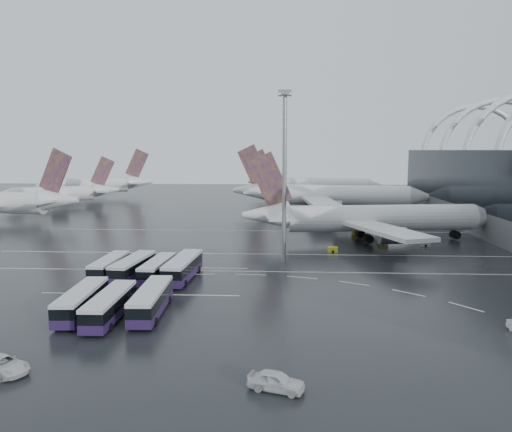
{
  "coord_description": "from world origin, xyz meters",
  "views": [
    {
      "loc": [
        -4.2,
        -82.65,
        20.02
      ],
      "look_at": [
        -9.35,
        15.29,
        7.0
      ],
      "focal_mm": 35.0,
      "sensor_mm": 36.0,
      "label": 1
    }
  ],
  "objects_px": {
    "bus_row_near_b": "(133,267)",
    "floodlight_mast": "(285,156)",
    "airliner_gate_b": "(326,196)",
    "bus_row_near_d": "(183,267)",
    "bus_row_far_b": "(110,305)",
    "gse_cart_belly_d": "(425,244)",
    "jet_remote_mid": "(62,194)",
    "gse_cart_belly_b": "(384,235)",
    "airliner_main": "(369,219)",
    "jet_remote_far": "(98,185)",
    "gse_cart_belly_a": "(383,241)",
    "jet_remote_west": "(4,203)",
    "bus_row_near_c": "(158,269)",
    "gse_cart_belly_c": "(333,250)",
    "bus_row_near_a": "(109,266)",
    "airliner_gate_c": "(311,185)",
    "van_curve_b": "(276,381)",
    "bus_row_far_a": "(82,301)",
    "gse_cart_belly_e": "(357,232)",
    "van_curve_a": "(2,365)",
    "bus_row_far_c": "(151,300)"
  },
  "relations": [
    {
      "from": "floodlight_mast",
      "to": "gse_cart_belly_d",
      "type": "bearing_deg",
      "value": 29.26
    },
    {
      "from": "bus_row_near_d",
      "to": "bus_row_far_b",
      "type": "distance_m",
      "value": 19.52
    },
    {
      "from": "bus_row_near_d",
      "to": "floodlight_mast",
      "type": "distance_m",
      "value": 26.47
    },
    {
      "from": "bus_row_near_d",
      "to": "bus_row_far_b",
      "type": "bearing_deg",
      "value": 168.62
    },
    {
      "from": "bus_row_far_a",
      "to": "gse_cart_belly_b",
      "type": "height_order",
      "value": "bus_row_far_a"
    },
    {
      "from": "airliner_gate_c",
      "to": "van_curve_b",
      "type": "xyz_separation_m",
      "value": [
        -12.75,
        -173.12,
        -4.29
      ]
    },
    {
      "from": "jet_remote_west",
      "to": "gse_cart_belly_d",
      "type": "height_order",
      "value": "jet_remote_west"
    },
    {
      "from": "van_curve_a",
      "to": "jet_remote_far",
      "type": "bearing_deg",
      "value": 43.33
    },
    {
      "from": "bus_row_far_c",
      "to": "van_curve_b",
      "type": "xyz_separation_m",
      "value": [
        15.57,
        -18.91,
        -0.93
      ]
    },
    {
      "from": "bus_row_near_b",
      "to": "floodlight_mast",
      "type": "xyz_separation_m",
      "value": [
        23.81,
        12.22,
        17.26
      ]
    },
    {
      "from": "gse_cart_belly_a",
      "to": "gse_cart_belly_b",
      "type": "bearing_deg",
      "value": 77.28
    },
    {
      "from": "jet_remote_far",
      "to": "bus_row_near_c",
      "type": "height_order",
      "value": "jet_remote_far"
    },
    {
      "from": "airliner_main",
      "to": "bus_row_near_b",
      "type": "distance_m",
      "value": 54.83
    },
    {
      "from": "airliner_gate_b",
      "to": "bus_row_near_b",
      "type": "bearing_deg",
      "value": -106.61
    },
    {
      "from": "airliner_gate_b",
      "to": "floodlight_mast",
      "type": "xyz_separation_m",
      "value": [
        -13.67,
        -72.23,
        13.51
      ]
    },
    {
      "from": "jet_remote_far",
      "to": "gse_cart_belly_d",
      "type": "bearing_deg",
      "value": 120.32
    },
    {
      "from": "bus_row_near_b",
      "to": "gse_cart_belly_b",
      "type": "bearing_deg",
      "value": -44.86
    },
    {
      "from": "jet_remote_far",
      "to": "bus_row_near_d",
      "type": "relative_size",
      "value": 3.36
    },
    {
      "from": "gse_cart_belly_b",
      "to": "gse_cart_belly_e",
      "type": "bearing_deg",
      "value": 139.06
    },
    {
      "from": "bus_row_far_c",
      "to": "gse_cart_belly_c",
      "type": "height_order",
      "value": "bus_row_far_c"
    },
    {
      "from": "bus_row_far_a",
      "to": "jet_remote_west",
      "type": "bearing_deg",
      "value": 31.82
    },
    {
      "from": "bus_row_near_b",
      "to": "floodlight_mast",
      "type": "height_order",
      "value": "floodlight_mast"
    },
    {
      "from": "airliner_gate_c",
      "to": "gse_cart_belly_b",
      "type": "xyz_separation_m",
      "value": [
        10.91,
        -98.86,
        -4.47
      ]
    },
    {
      "from": "gse_cart_belly_a",
      "to": "gse_cart_belly_d",
      "type": "xyz_separation_m",
      "value": [
        8.28,
        -2.63,
        -0.08
      ]
    },
    {
      "from": "jet_remote_mid",
      "to": "bus_row_far_c",
      "type": "height_order",
      "value": "jet_remote_mid"
    },
    {
      "from": "airliner_gate_c",
      "to": "van_curve_b",
      "type": "distance_m",
      "value": 173.64
    },
    {
      "from": "airliner_gate_b",
      "to": "jet_remote_mid",
      "type": "bearing_deg",
      "value": -179.8
    },
    {
      "from": "airliner_gate_b",
      "to": "gse_cart_belly_b",
      "type": "bearing_deg",
      "value": -71.4
    },
    {
      "from": "bus_row_near_a",
      "to": "gse_cart_belly_b",
      "type": "height_order",
      "value": "bus_row_near_a"
    },
    {
      "from": "jet_remote_west",
      "to": "bus_row_near_c",
      "type": "relative_size",
      "value": 3.84
    },
    {
      "from": "bus_row_far_a",
      "to": "van_curve_b",
      "type": "distance_m",
      "value": 30.14
    },
    {
      "from": "bus_row_near_b",
      "to": "floodlight_mast",
      "type": "relative_size",
      "value": 0.43
    },
    {
      "from": "gse_cart_belly_a",
      "to": "gse_cart_belly_d",
      "type": "bearing_deg",
      "value": -17.66
    },
    {
      "from": "bus_row_near_c",
      "to": "bus_row_near_d",
      "type": "distance_m",
      "value": 3.95
    },
    {
      "from": "airliner_main",
      "to": "bus_row_near_b",
      "type": "xyz_separation_m",
      "value": [
        -42.62,
        -34.34,
        -3.21
      ]
    },
    {
      "from": "airliner_gate_c",
      "to": "van_curve_a",
      "type": "relative_size",
      "value": 10.3
    },
    {
      "from": "jet_remote_west",
      "to": "van_curve_b",
      "type": "height_order",
      "value": "jet_remote_west"
    },
    {
      "from": "bus_row_near_c",
      "to": "airliner_main",
      "type": "bearing_deg",
      "value": -44.46
    },
    {
      "from": "jet_remote_west",
      "to": "gse_cart_belly_c",
      "type": "relative_size",
      "value": 25.19
    },
    {
      "from": "bus_row_near_d",
      "to": "van_curve_a",
      "type": "xyz_separation_m",
      "value": [
        -9.79,
        -33.64,
        -1.09
      ]
    },
    {
      "from": "bus_row_near_b",
      "to": "bus_row_far_a",
      "type": "relative_size",
      "value": 1.01
    },
    {
      "from": "jet_remote_mid",
      "to": "airliner_gate_c",
      "type": "bearing_deg",
      "value": 179.76
    },
    {
      "from": "bus_row_far_c",
      "to": "floodlight_mast",
      "type": "bearing_deg",
      "value": -31.12
    },
    {
      "from": "floodlight_mast",
      "to": "gse_cart_belly_b",
      "type": "bearing_deg",
      "value": 48.65
    },
    {
      "from": "gse_cart_belly_d",
      "to": "gse_cart_belly_c",
      "type": "bearing_deg",
      "value": -160.33
    },
    {
      "from": "bus_row_near_a",
      "to": "gse_cart_belly_d",
      "type": "height_order",
      "value": "bus_row_near_a"
    },
    {
      "from": "gse_cart_belly_d",
      "to": "bus_row_near_d",
      "type": "bearing_deg",
      "value": -147.21
    },
    {
      "from": "bus_row_near_a",
      "to": "gse_cart_belly_b",
      "type": "distance_m",
      "value": 63.12
    },
    {
      "from": "jet_remote_mid",
      "to": "gse_cart_belly_b",
      "type": "height_order",
      "value": "jet_remote_mid"
    },
    {
      "from": "van_curve_b",
      "to": "gse_cart_belly_e",
      "type": "relative_size",
      "value": 2.06
    }
  ]
}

